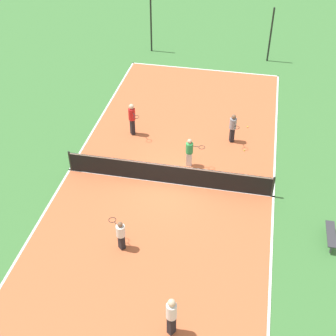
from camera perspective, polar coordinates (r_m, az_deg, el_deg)
ground_plane at (r=22.01m, az=0.00°, el=-1.84°), size 80.00×80.00×0.00m
court_surface at (r=22.00m, az=0.00°, el=-1.82°), size 9.89×24.19×0.02m
tennis_net at (r=21.64m, az=0.00°, el=-0.66°), size 9.69×0.10×1.10m
bench at (r=20.14m, az=19.25°, el=-7.68°), size 0.36×1.51×0.45m
player_coach_red at (r=24.76m, az=-4.41°, el=6.21°), size 0.84×0.94×1.83m
player_far_green at (r=22.53m, az=2.64°, el=2.12°), size 0.94×0.37×1.55m
player_near_white at (r=15.91m, az=0.43°, el=-17.40°), size 0.50×0.50×1.75m
player_far_white at (r=18.57m, az=-5.79°, el=-7.95°), size 0.92×0.87×1.42m
player_baseline_gray at (r=24.41m, az=7.91°, el=5.05°), size 0.64×0.99×1.63m
tennis_ball_left_sideline at (r=24.30m, az=9.28°, el=2.15°), size 0.07×0.07×0.07m
tennis_ball_far_baseline at (r=26.16m, az=9.68°, el=4.98°), size 0.07×0.07×0.07m
fence_post_back_left at (r=33.99m, az=-2.08°, el=16.94°), size 0.12×0.12×3.70m
fence_post_back_right at (r=33.17m, az=12.40°, el=15.55°), size 0.12×0.12×3.70m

